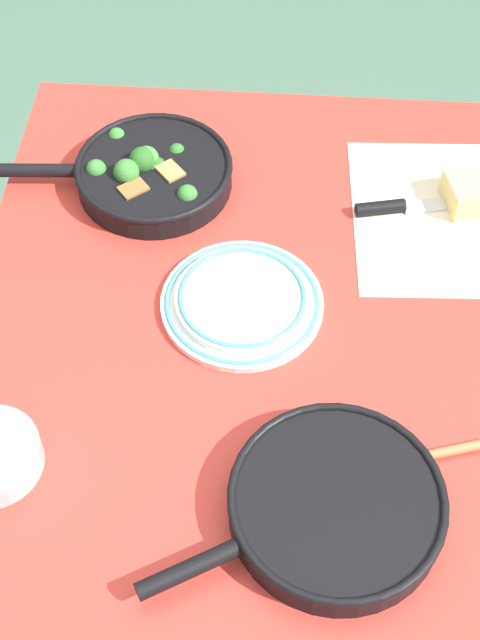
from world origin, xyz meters
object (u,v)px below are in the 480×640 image
(wooden_spoon, at_px, (429,455))
(cheese_block, at_px, (464,194))
(grater_knife, at_px, (406,206))
(skillet_broccoli, at_px, (151,173))
(skillet_eggs, at_px, (334,505))
(dinner_plate_stack, at_px, (240,301))

(wooden_spoon, relative_size, cheese_block, 4.06)
(grater_knife, distance_m, cheese_block, 0.10)
(skillet_broccoli, relative_size, wooden_spoon, 1.07)
(wooden_spoon, distance_m, grater_knife, 0.48)
(skillet_eggs, distance_m, dinner_plate_stack, 0.38)
(skillet_broccoli, distance_m, dinner_plate_stack, 0.31)
(grater_knife, bearing_deg, skillet_eggs, -114.36)
(grater_knife, relative_size, dinner_plate_stack, 0.97)
(skillet_broccoli, xyz_separation_m, cheese_block, (-0.01, -0.54, -0.00))
(grater_knife, bearing_deg, wooden_spoon, -101.18)
(skillet_eggs, relative_size, wooden_spoon, 1.02)
(skillet_broccoli, distance_m, skillet_eggs, 0.69)
(grater_knife, bearing_deg, skillet_broccoli, 163.38)
(skillet_eggs, bearing_deg, dinner_plate_stack, -96.18)
(skillet_broccoli, height_order, grater_knife, skillet_broccoli)
(dinner_plate_stack, bearing_deg, skillet_broccoli, 33.81)
(skillet_broccoli, distance_m, grater_knife, 0.44)
(skillet_broccoli, relative_size, grater_knife, 1.67)
(skillet_eggs, distance_m, wooden_spoon, 0.16)
(wooden_spoon, distance_m, dinner_plate_stack, 0.38)
(skillet_broccoli, height_order, cheese_block, skillet_broccoli)
(skillet_broccoli, bearing_deg, wooden_spoon, 127.96)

